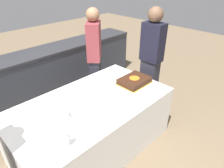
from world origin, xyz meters
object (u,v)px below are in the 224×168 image
cake (134,81)px  person_seated_right (151,61)px  person_cutting_cake (95,58)px  wine_glass (67,137)px  plate_stack (58,116)px

cake → person_seated_right: bearing=9.3°
person_cutting_cake → wine_glass: bearing=-1.8°
wine_glass → person_cutting_cake: (1.34, 1.18, 0.02)m
cake → plate_stack: 1.19m
cake → person_cutting_cake: 0.87m
cake → wine_glass: (-1.34, -0.32, 0.07)m
person_cutting_cake → person_seated_right: bearing=78.7°
cake → plate_stack: bearing=176.1°
cake → wine_glass: size_ratio=2.79×
person_seated_right → wine_glass: bearing=-77.5°
cake → person_seated_right: (0.49, 0.08, 0.13)m
cake → person_cutting_cake: person_cutting_cake is taller
plate_stack → wine_glass: size_ratio=1.44×
cake → wine_glass: bearing=-166.4°
plate_stack → wine_glass: bearing=-109.9°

